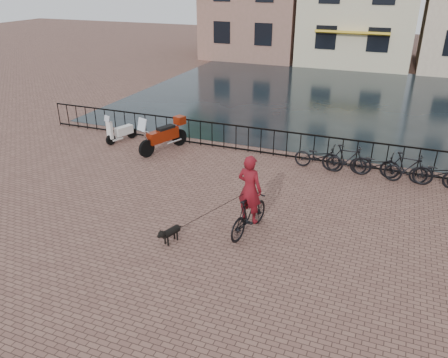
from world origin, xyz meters
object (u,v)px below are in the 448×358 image
at_px(cyclist, 249,200).
at_px(dog, 171,234).
at_px(motorcycle, 163,132).
at_px(scooter, 121,127).

relative_size(cyclist, dog, 3.38).
bearing_deg(motorcycle, cyclist, -21.20).
distance_m(cyclist, motorcycle, 6.60).
height_order(dog, motorcycle, motorcycle).
height_order(cyclist, dog, cyclist).
bearing_deg(motorcycle, dog, -39.22).
relative_size(dog, scooter, 0.54).
distance_m(cyclist, scooter, 8.48).
bearing_deg(scooter, dog, -28.34).
relative_size(cyclist, motorcycle, 1.15).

